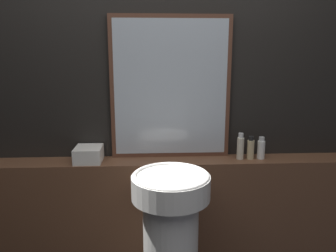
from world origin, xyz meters
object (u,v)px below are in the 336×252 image
(shampoo_bottle, at_px, (240,147))
(conditioner_bottle, at_px, (251,148))
(mirror, at_px, (171,88))
(towel_stack, at_px, (89,154))
(lotion_bottle, at_px, (261,149))
(pedestal_sink, at_px, (171,248))

(shampoo_bottle, bearing_deg, conditioner_bottle, 0.00)
(mirror, xyz_separation_m, towel_stack, (-0.50, -0.08, -0.39))
(mirror, xyz_separation_m, lotion_bottle, (0.56, -0.08, -0.37))
(towel_stack, relative_size, lotion_bottle, 1.27)
(pedestal_sink, relative_size, towel_stack, 5.30)
(mirror, relative_size, shampoo_bottle, 5.24)
(mirror, distance_m, conditioner_bottle, 0.62)
(shampoo_bottle, bearing_deg, lotion_bottle, 0.00)
(mirror, bearing_deg, pedestal_sink, -93.18)
(pedestal_sink, distance_m, shampoo_bottle, 0.74)
(towel_stack, height_order, shampoo_bottle, shampoo_bottle)
(shampoo_bottle, height_order, conditioner_bottle, shampoo_bottle)
(mirror, bearing_deg, lotion_bottle, -8.05)
(pedestal_sink, height_order, shampoo_bottle, shampoo_bottle)
(shampoo_bottle, height_order, lotion_bottle, shampoo_bottle)
(pedestal_sink, bearing_deg, lotion_bottle, 32.48)
(towel_stack, bearing_deg, pedestal_sink, -37.99)
(shampoo_bottle, xyz_separation_m, conditioner_bottle, (0.06, 0.00, -0.01))
(mirror, relative_size, towel_stack, 4.91)
(conditioner_bottle, bearing_deg, towel_stack, 180.00)
(conditioner_bottle, bearing_deg, lotion_bottle, 0.00)
(mirror, relative_size, conditioner_bottle, 6.04)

